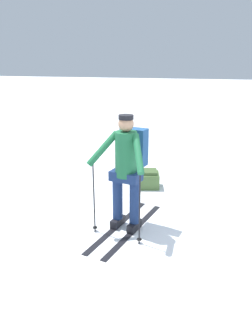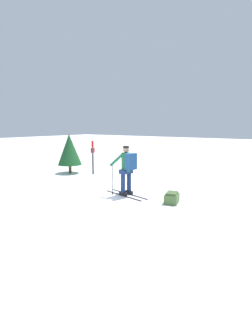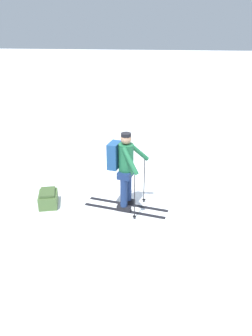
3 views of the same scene
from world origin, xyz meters
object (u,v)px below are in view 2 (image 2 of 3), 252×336
at_px(dropped_backpack, 172,198).
at_px(trail_marker, 93,155).
at_px(pine_tree, 69,149).
at_px(skier, 127,167).

height_order(dropped_backpack, trail_marker, trail_marker).
bearing_deg(dropped_backpack, pine_tree, -14.38).
distance_m(dropped_backpack, pine_tree, 6.72).
distance_m(skier, trail_marker, 4.25).
height_order(trail_marker, pine_tree, pine_tree).
distance_m(skier, dropped_backpack, 1.86).
relative_size(dropped_backpack, pine_tree, 0.31).
xyz_separation_m(skier, trail_marker, (3.64, -2.21, -0.02)).
relative_size(dropped_backpack, trail_marker, 0.37).
bearing_deg(skier, trail_marker, -31.24).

